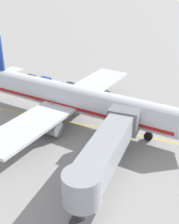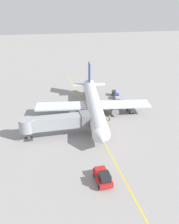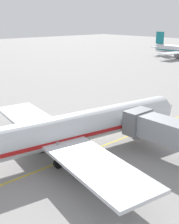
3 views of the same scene
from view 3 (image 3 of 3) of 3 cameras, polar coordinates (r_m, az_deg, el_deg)
The scene contains 6 objects.
ground_plane at distance 34.90m, azimuth -4.15°, elevation -9.15°, with size 400.00×400.00×0.00m, color gray.
gate_lead_in_line at distance 34.89m, azimuth -4.15°, elevation -9.15°, with size 0.24×80.00×0.01m, color gold.
parked_airliner at distance 34.36m, azimuth -5.42°, elevation -3.80°, with size 30.44×37.29×10.63m.
baggage_tug_lead at distance 43.66m, azimuth -12.85°, elevation -2.86°, with size 1.39×2.56×1.62m.
ground_crew_wing_walker at distance 39.44m, azimuth -14.60°, elevation -4.90°, with size 0.62×0.53×1.69m.
ground_crew_loader at distance 39.73m, azimuth -3.42°, elevation -4.15°, with size 0.31×0.73×1.69m.
Camera 3 is at (24.85, -18.71, 15.82)m, focal length 46.89 mm.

